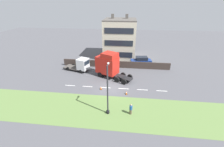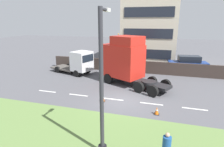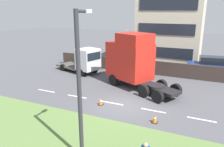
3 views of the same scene
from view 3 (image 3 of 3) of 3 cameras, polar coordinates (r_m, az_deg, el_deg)
The scene contains 10 objects.
ground_plane at distance 16.61m, azimuth 2.94°, elevation -8.23°, with size 120.00×120.00×0.00m, color #515156.
lane_markings at distance 16.39m, azimuth 5.24°, elevation -8.62°, with size 0.16×17.80×0.00m.
boundary_wall at distance 24.51m, azimuth 10.72°, elevation 1.51°, with size 0.25×24.00×1.55m.
building_block at distance 31.14m, azimuth 15.32°, elevation 11.93°, with size 8.13×7.85×10.79m.
lorry_cab at distance 20.05m, azimuth 5.14°, elevation 3.51°, with size 5.43×7.45×5.08m.
flatbed_truck at distance 24.40m, azimuth -6.97°, elevation 3.38°, with size 3.72×5.96×2.86m.
parked_car at distance 25.54m, azimuth 24.45°, elevation 1.56°, with size 2.42×4.88×2.17m.
lamp_post at distance 9.88m, azimuth -8.26°, elevation -6.39°, with size 1.33×0.43×6.92m.
traffic_cone_lead at distance 14.32m, azimuth 11.10°, elevation -11.48°, with size 0.36×0.36×0.58m.
traffic_cone_trailing at distance 16.53m, azimuth -3.02°, elevation -7.27°, with size 0.36×0.36×0.58m.
Camera 3 is at (-14.10, -5.47, 6.85)m, focal length 35.00 mm.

